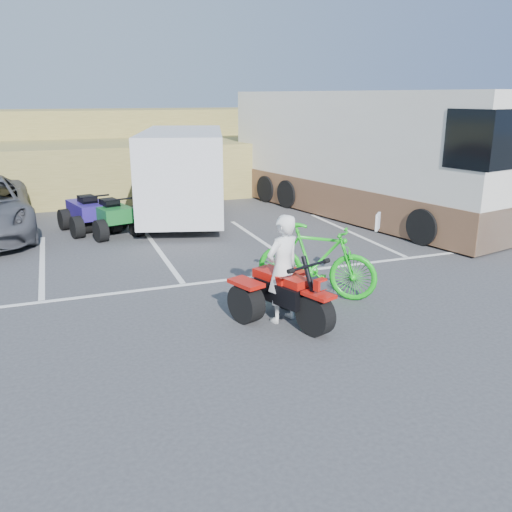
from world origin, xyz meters
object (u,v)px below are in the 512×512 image
object	(u,v)px
rider	(283,269)
quad_atv_green	(112,235)
cargo_trailer	(184,172)
red_trike_atv	(288,323)
green_dirt_bike	(316,261)
quad_atv_blue	(90,231)
rv_motorhome	(361,163)

from	to	relation	value
rider	quad_atv_green	world-z (taller)	rider
cargo_trailer	red_trike_atv	bearing A→B (deg)	-75.65
cargo_trailer	green_dirt_bike	bearing A→B (deg)	-68.19
red_trike_atv	green_dirt_bike	bearing A→B (deg)	24.78
green_dirt_bike	cargo_trailer	world-z (taller)	cargo_trailer
red_trike_atv	green_dirt_bike	size ratio (longest dim) A/B	0.77
red_trike_atv	rider	bearing A→B (deg)	90.00
red_trike_atv	quad_atv_green	xyz separation A→B (m)	(-2.12, 7.24, 0.00)
green_dirt_bike	quad_atv_green	world-z (taller)	green_dirt_bike
red_trike_atv	rider	size ratio (longest dim) A/B	0.97
green_dirt_bike	red_trike_atv	bearing A→B (deg)	176.99
red_trike_atv	quad_atv_blue	world-z (taller)	red_trike_atv
rv_motorhome	quad_atv_green	size ratio (longest dim) A/B	6.38
green_dirt_bike	quad_atv_blue	size ratio (longest dim) A/B	1.35
cargo_trailer	quad_atv_blue	xyz separation A→B (m)	(-2.91, -0.66, -1.45)
rider	green_dirt_bike	xyz separation A→B (m)	(1.06, 0.87, -0.22)
cargo_trailer	rv_motorhome	distance (m)	5.57
rider	green_dirt_bike	size ratio (longest dim) A/B	0.79
rider	rv_motorhome	size ratio (longest dim) A/B	0.17
quad_atv_blue	quad_atv_green	bearing A→B (deg)	-63.35
red_trike_atv	cargo_trailer	distance (m)	8.65
green_dirt_bike	quad_atv_blue	world-z (taller)	green_dirt_bike
cargo_trailer	quad_atv_green	bearing A→B (deg)	-135.65
quad_atv_blue	red_trike_atv	bearing A→B (deg)	-85.63
cargo_trailer	quad_atv_blue	distance (m)	3.32
cargo_trailer	rv_motorhome	xyz separation A→B (m)	(5.41, -1.30, 0.18)
cargo_trailer	quad_atv_green	distance (m)	3.06
quad_atv_blue	quad_atv_green	distance (m)	0.82
red_trike_atv	cargo_trailer	xyz separation A→B (m)	(0.26, 8.52, 1.45)
green_dirt_bike	rv_motorhome	distance (m)	7.82
quad_atv_green	rv_motorhome	bearing A→B (deg)	-15.85
rider	rv_motorhome	world-z (taller)	rv_motorhome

